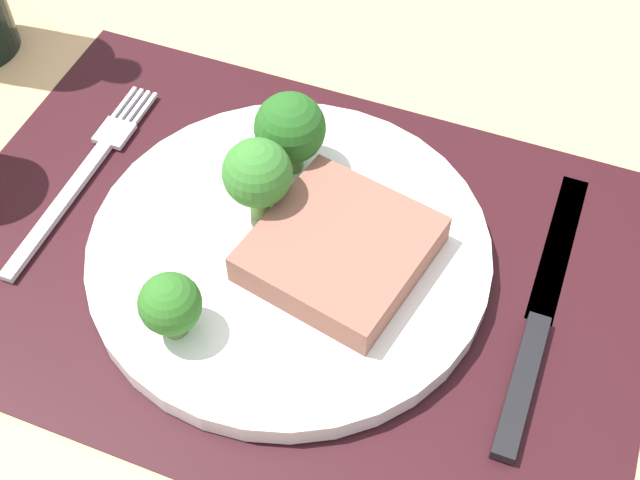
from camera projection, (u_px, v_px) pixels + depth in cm
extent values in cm
cube|color=tan|center=(291.00, 273.00, 57.64)|extent=(140.00, 110.00, 3.00)
cube|color=black|center=(290.00, 259.00, 56.33)|extent=(47.73, 32.92, 0.30)
cylinder|color=white|center=(289.00, 251.00, 55.57)|extent=(26.57, 26.57, 1.60)
cube|color=#8C5647|center=(342.00, 245.00, 53.44)|extent=(12.11, 12.38, 2.27)
cylinder|color=#6B994C|center=(260.00, 203.00, 55.63)|extent=(1.36, 1.36, 2.14)
sphere|color=#387A2D|center=(257.00, 173.00, 53.24)|extent=(4.55, 4.55, 4.55)
cylinder|color=#5B8942|center=(291.00, 157.00, 58.48)|extent=(1.72, 1.72, 1.62)
sphere|color=#235B1E|center=(290.00, 128.00, 56.18)|extent=(4.89, 4.89, 4.89)
cylinder|color=#5B8942|center=(175.00, 324.00, 50.51)|extent=(1.52, 1.52, 1.20)
sphere|color=#2D6B23|center=(170.00, 304.00, 48.76)|extent=(3.78, 3.78, 3.78)
cube|color=silver|center=(59.00, 208.00, 58.52)|extent=(1.00, 13.00, 0.50)
cube|color=silver|center=(114.00, 133.00, 62.93)|extent=(2.40, 2.60, 0.40)
cube|color=silver|center=(124.00, 103.00, 64.88)|extent=(0.30, 3.60, 0.35)
cube|color=silver|center=(131.00, 105.00, 64.75)|extent=(0.30, 3.60, 0.35)
cube|color=silver|center=(138.00, 107.00, 64.62)|extent=(0.30, 3.60, 0.35)
cube|color=silver|center=(145.00, 109.00, 64.49)|extent=(0.30, 3.60, 0.35)
cube|color=black|center=(522.00, 384.00, 50.05)|extent=(1.40, 10.00, 0.80)
cube|color=silver|center=(559.00, 244.00, 56.75)|extent=(1.80, 13.00, 0.30)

